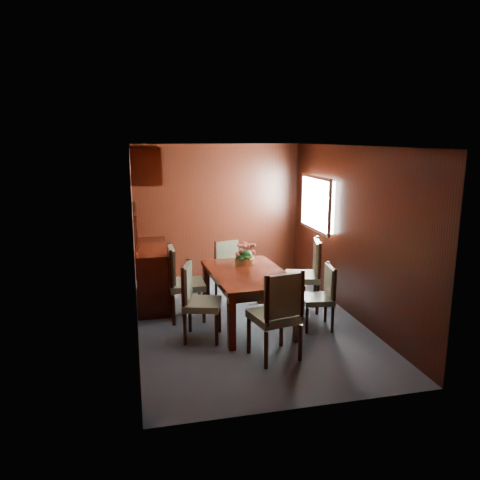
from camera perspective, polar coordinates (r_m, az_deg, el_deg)
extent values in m
plane|color=#3F4C56|center=(6.67, 0.90, -9.68)|extent=(4.50, 4.50, 0.00)
cube|color=black|center=(6.14, -12.79, -0.20)|extent=(0.02, 4.50, 2.40)
cube|color=black|center=(6.83, 13.25, 1.03)|extent=(0.02, 4.50, 2.40)
cube|color=black|center=(8.48, -2.73, 3.53)|extent=(3.00, 0.02, 2.40)
cube|color=black|center=(4.24, 8.29, -5.69)|extent=(3.00, 0.02, 2.40)
cube|color=black|center=(6.18, 0.97, 11.41)|extent=(3.00, 4.50, 0.02)
cube|color=white|center=(7.77, 9.65, 4.41)|extent=(0.14, 1.10, 0.80)
cube|color=#B2B2B7|center=(7.74, 9.17, 4.40)|extent=(0.04, 1.20, 0.90)
cube|color=black|center=(7.11, -12.65, 2.16)|extent=(0.03, 1.36, 0.41)
cube|color=silver|center=(7.11, -12.50, 2.16)|extent=(0.01, 1.30, 0.35)
cube|color=black|center=(7.01, -11.57, 9.07)|extent=(0.40, 1.40, 0.50)
cube|color=black|center=(7.30, -10.61, -4.18)|extent=(0.48, 1.40, 0.90)
cube|color=black|center=(5.67, -1.02, -10.08)|extent=(0.09, 0.09, 0.68)
cube|color=black|center=(5.93, 7.07, -9.13)|extent=(0.09, 0.09, 0.68)
cube|color=black|center=(6.99, -4.13, -5.70)|extent=(0.09, 0.09, 0.68)
cube|color=black|center=(7.21, 2.55, -5.12)|extent=(0.09, 0.09, 0.68)
cube|color=black|center=(6.34, 1.00, -4.84)|extent=(0.94, 1.50, 0.10)
cube|color=black|center=(6.31, 1.00, -4.16)|extent=(1.07, 1.62, 0.06)
cylinder|color=black|center=(6.25, -6.12, -9.33)|extent=(0.04, 0.04, 0.40)
cylinder|color=black|center=(5.88, -6.73, -10.80)|extent=(0.04, 0.04, 0.40)
cylinder|color=black|center=(6.21, -2.52, -9.44)|extent=(0.04, 0.04, 0.40)
cylinder|color=black|center=(5.83, -2.89, -10.93)|extent=(0.04, 0.04, 0.40)
cube|color=#5A6A51|center=(5.94, -4.61, -7.78)|extent=(0.56, 0.57, 0.08)
cylinder|color=black|center=(6.08, -6.33, -4.71)|extent=(0.04, 0.04, 0.53)
cylinder|color=black|center=(5.70, -6.96, -5.92)|extent=(0.04, 0.04, 0.53)
cube|color=#5A6A51|center=(5.88, -6.44, -5.11)|extent=(0.17, 0.43, 0.45)
cylinder|color=black|center=(6.88, -8.43, -7.22)|extent=(0.05, 0.05, 0.43)
cylinder|color=black|center=(6.47, -8.09, -8.50)|extent=(0.05, 0.05, 0.43)
cylinder|color=black|center=(6.92, -4.97, -7.00)|extent=(0.05, 0.05, 0.43)
cylinder|color=black|center=(6.51, -4.41, -8.26)|extent=(0.05, 0.05, 0.43)
cube|color=#5A6A51|center=(6.60, -6.53, -5.45)|extent=(0.48, 0.50, 0.09)
cylinder|color=black|center=(6.71, -8.67, -2.69)|extent=(0.05, 0.05, 0.57)
cylinder|color=black|center=(6.29, -8.34, -3.70)|extent=(0.05, 0.05, 0.57)
cube|color=#5A6A51|center=(6.50, -8.32, -2.98)|extent=(0.07, 0.46, 0.48)
cylinder|color=black|center=(6.31, 11.21, -9.54)|extent=(0.04, 0.04, 0.35)
cylinder|color=black|center=(6.63, 10.38, -8.40)|extent=(0.04, 0.04, 0.35)
cylinder|color=black|center=(6.23, 8.16, -9.71)|extent=(0.04, 0.04, 0.35)
cylinder|color=black|center=(6.56, 7.48, -8.55)|extent=(0.04, 0.04, 0.35)
cube|color=#5A6A51|center=(6.35, 9.38, -7.13)|extent=(0.45, 0.46, 0.07)
cylinder|color=black|center=(6.16, 11.47, -5.56)|extent=(0.04, 0.04, 0.46)
cylinder|color=black|center=(6.49, 10.62, -4.60)|extent=(0.04, 0.04, 0.46)
cube|color=#5A6A51|center=(6.31, 10.88, -4.92)|extent=(0.11, 0.38, 0.39)
cylinder|color=black|center=(6.88, 9.41, -7.25)|extent=(0.05, 0.05, 0.43)
cylinder|color=black|center=(7.29, 9.11, -6.09)|extent=(0.05, 0.05, 0.43)
cylinder|color=black|center=(6.85, 5.90, -7.22)|extent=(0.05, 0.05, 0.43)
cylinder|color=black|center=(7.27, 5.82, -6.06)|extent=(0.05, 0.05, 0.43)
cube|color=#5A6A51|center=(6.98, 7.63, -4.47)|extent=(0.61, 0.63, 0.09)
cylinder|color=black|center=(6.71, 9.67, -2.70)|extent=(0.05, 0.05, 0.57)
cylinder|color=black|center=(7.13, 9.36, -1.78)|extent=(0.05, 0.05, 0.57)
cube|color=#5A6A51|center=(6.91, 9.33, -2.04)|extent=(0.20, 0.46, 0.48)
cylinder|color=black|center=(5.29, 3.19, -13.26)|extent=(0.05, 0.05, 0.43)
cylinder|color=black|center=(5.50, 7.35, -12.31)|extent=(0.05, 0.05, 0.43)
cylinder|color=black|center=(5.63, 1.08, -11.60)|extent=(0.05, 0.05, 0.43)
cylinder|color=black|center=(5.83, 5.06, -10.79)|extent=(0.05, 0.05, 0.43)
cube|color=#5A6A51|center=(5.45, 4.22, -9.25)|extent=(0.61, 0.59, 0.09)
cylinder|color=black|center=(5.06, 3.33, -7.46)|extent=(0.05, 0.05, 0.58)
cylinder|color=black|center=(5.28, 7.59, -6.70)|extent=(0.05, 0.05, 0.58)
cube|color=#5A6A51|center=(5.18, 5.38, -6.77)|extent=(0.47, 0.17, 0.49)
cylinder|color=black|center=(7.64, -0.41, -5.27)|extent=(0.04, 0.04, 0.37)
cylinder|color=black|center=(7.46, -2.93, -5.74)|extent=(0.04, 0.04, 0.37)
cylinder|color=black|center=(7.35, 1.09, -6.00)|extent=(0.04, 0.04, 0.37)
cylinder|color=black|center=(7.16, -1.51, -6.52)|extent=(0.04, 0.04, 0.37)
cube|color=#5A6A51|center=(7.33, -0.95, -4.06)|extent=(0.55, 0.54, 0.08)
cylinder|color=black|center=(7.51, -0.45, -1.67)|extent=(0.04, 0.04, 0.50)
cylinder|color=black|center=(7.33, -3.01, -2.05)|extent=(0.04, 0.04, 0.50)
cube|color=#5A6A51|center=(7.40, -1.64, -1.74)|extent=(0.40, 0.18, 0.42)
cylinder|color=#BB7239|center=(6.71, 0.60, -2.50)|extent=(0.29, 0.29, 0.09)
sphere|color=#194A18|center=(6.70, 0.60, -1.95)|extent=(0.22, 0.22, 0.22)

